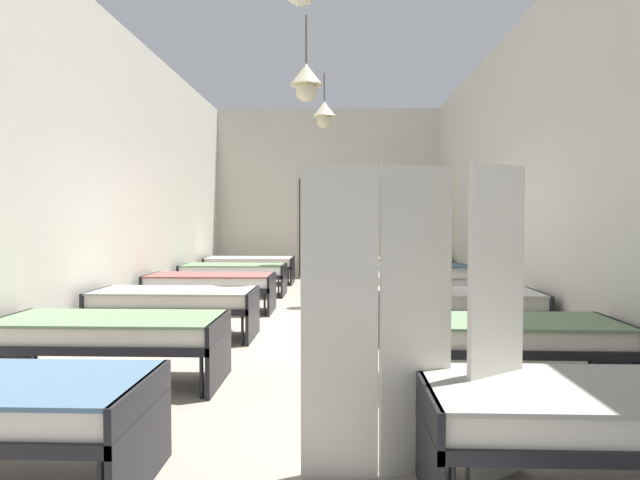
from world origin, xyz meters
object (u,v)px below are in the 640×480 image
bed_left_row_5 (250,264)px  nurse_near_aisle (324,274)px  bed_left_row_4 (234,272)px  potted_plant (342,246)px  bed_left_row_2 (175,301)px  bed_right_row_5 (403,264)px  bed_left_row_1 (111,333)px  bed_right_row_0 (612,413)px  privacy_screen (417,322)px  bed_left_row_3 (211,283)px  nurse_mid_aisle (345,280)px  bed_right_row_4 (415,272)px  bed_right_row_1 (504,336)px  bed_right_row_2 (457,302)px  bed_right_row_3 (431,284)px  patient_seated_primary (426,265)px

bed_left_row_5 → nurse_near_aisle: (1.70, -3.01, 0.09)m
bed_left_row_4 → potted_plant: size_ratio=1.35×
bed_left_row_4 → bed_left_row_2: bearing=-90.0°
bed_right_row_5 → nurse_near_aisle: (-1.62, -3.01, 0.09)m
bed_left_row_1 → bed_left_row_5: 7.16m
bed_left_row_2 → bed_right_row_0: bearing=-47.2°
nurse_near_aisle → privacy_screen: privacy_screen is taller
bed_left_row_1 → privacy_screen: 2.88m
bed_left_row_3 → privacy_screen: (2.37, -5.17, 0.41)m
bed_right_row_0 → nurse_mid_aisle: nurse_mid_aisle is taller
bed_right_row_0 → bed_right_row_4: size_ratio=1.00×
bed_left_row_2 → bed_left_row_1: bearing=-90.0°
bed_right_row_5 → nurse_mid_aisle: (-1.29, -3.88, 0.09)m
bed_left_row_1 → nurse_mid_aisle: nurse_mid_aisle is taller
bed_left_row_2 → bed_right_row_4: (3.32, 3.58, 0.00)m
nurse_mid_aisle → bed_right_row_1: bearing=29.1°
bed_left_row_1 → potted_plant: bearing=70.2°
bed_right_row_5 → privacy_screen: (-0.95, -8.75, 0.41)m
bed_right_row_2 → bed_right_row_3: 1.79m
bed_right_row_0 → privacy_screen: (-0.95, 0.20, 0.41)m
nurse_near_aisle → potted_plant: bearing=-60.8°
nurse_near_aisle → potted_plant: size_ratio=1.06×
patient_seated_primary → potted_plant: (-0.98, 3.67, 0.04)m
bed_right_row_5 → patient_seated_primary: bearing=-93.8°
bed_left_row_3 → nurse_mid_aisle: 2.06m
bed_right_row_3 → bed_left_row_4: 3.77m
privacy_screen → bed_left_row_5: bearing=86.8°
bed_left_row_4 → bed_left_row_3: bearing=-90.0°
privacy_screen → bed_left_row_4: bearing=90.5°
bed_left_row_4 → bed_left_row_5: size_ratio=1.00×
bed_right_row_0 → bed_right_row_5: 8.95m
bed_left_row_3 → bed_right_row_1: bearing=-47.2°
bed_right_row_4 → bed_right_row_5: same height
bed_right_row_0 → nurse_mid_aisle: (-1.29, 5.07, 0.09)m
bed_left_row_1 → bed_right_row_3: same height
bed_left_row_3 → bed_right_row_5: 4.88m
bed_right_row_1 → bed_right_row_2: (0.00, 1.79, 0.00)m
bed_right_row_1 → privacy_screen: bearing=-120.9°
privacy_screen → bed_left_row_1: bearing=127.8°
bed_left_row_2 → bed_left_row_5: size_ratio=1.00×
bed_left_row_3 → bed_right_row_5: (3.32, 3.58, 0.00)m
bed_right_row_0 → bed_right_row_4: bearing=90.0°
bed_left_row_1 → bed_right_row_3: bearing=47.2°
bed_left_row_3 → patient_seated_primary: size_ratio=2.37×
nurse_near_aisle → bed_right_row_4: bearing=-102.1°
bed_right_row_0 → potted_plant: bearing=100.3°
bed_right_row_4 → bed_left_row_5: same height
nurse_near_aisle → patient_seated_primary: size_ratio=1.86×
bed_left_row_2 → bed_right_row_1: bearing=-28.3°
bed_right_row_0 → bed_right_row_3: same height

